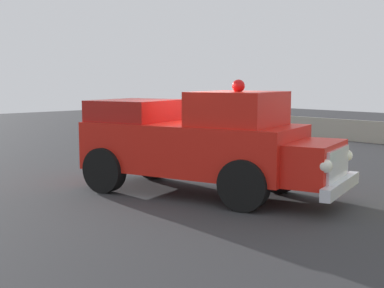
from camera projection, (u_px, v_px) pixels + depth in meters
ground_plane at (202, 189)px, 12.54m from camera, size 60.00×60.00×0.00m
vintage_fire_truck at (201, 141)px, 11.92m from camera, size 6.33×3.88×2.59m
background_fence at (296, 126)px, 24.27m from camera, size 11.01×0.12×0.90m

